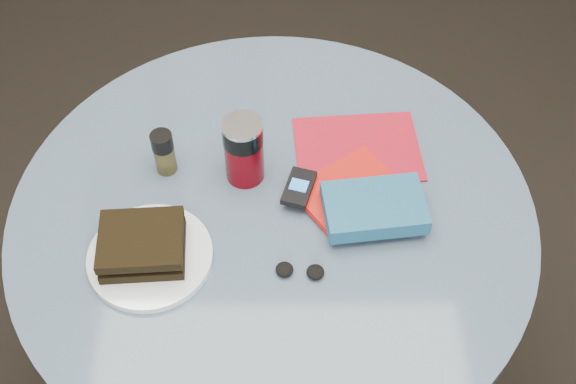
{
  "coord_description": "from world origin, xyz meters",
  "views": [
    {
      "loc": [
        0.02,
        -0.82,
        1.85
      ],
      "look_at": [
        0.03,
        0.0,
        0.8
      ],
      "focal_mm": 45.0,
      "sensor_mm": 36.0,
      "label": 1
    }
  ],
  "objects_px": {
    "soda_can": "(244,150)",
    "mp3_player": "(299,188)",
    "magazine": "(357,149)",
    "novel": "(374,208)",
    "headphones": "(300,271)",
    "plate": "(150,257)",
    "red_book": "(347,189)",
    "pepper_grinder": "(164,152)",
    "sandwich": "(142,245)",
    "table": "(274,255)"
  },
  "relations": [
    {
      "from": "soda_can",
      "to": "mp3_player",
      "type": "bearing_deg",
      "value": -28.02
    },
    {
      "from": "magazine",
      "to": "novel",
      "type": "relative_size",
      "value": 1.36
    },
    {
      "from": "novel",
      "to": "headphones",
      "type": "height_order",
      "value": "novel"
    },
    {
      "from": "plate",
      "to": "red_book",
      "type": "xyz_separation_m",
      "value": [
        0.36,
        0.15,
        0.01
      ]
    },
    {
      "from": "plate",
      "to": "novel",
      "type": "xyz_separation_m",
      "value": [
        0.41,
        0.08,
        0.03
      ]
    },
    {
      "from": "soda_can",
      "to": "magazine",
      "type": "bearing_deg",
      "value": 15.82
    },
    {
      "from": "pepper_grinder",
      "to": "red_book",
      "type": "distance_m",
      "value": 0.36
    },
    {
      "from": "sandwich",
      "to": "magazine",
      "type": "bearing_deg",
      "value": 32.58
    },
    {
      "from": "magazine",
      "to": "pepper_grinder",
      "type": "bearing_deg",
      "value": -176.89
    },
    {
      "from": "table",
      "to": "headphones",
      "type": "relative_size",
      "value": 11.08
    },
    {
      "from": "red_book",
      "to": "headphones",
      "type": "bearing_deg",
      "value": -151.79
    },
    {
      "from": "pepper_grinder",
      "to": "red_book",
      "type": "relative_size",
      "value": 0.53
    },
    {
      "from": "table",
      "to": "plate",
      "type": "relative_size",
      "value": 4.44
    },
    {
      "from": "magazine",
      "to": "red_book",
      "type": "distance_m",
      "value": 0.11
    },
    {
      "from": "plate",
      "to": "novel",
      "type": "relative_size",
      "value": 1.22
    },
    {
      "from": "novel",
      "to": "pepper_grinder",
      "type": "bearing_deg",
      "value": 155.36
    },
    {
      "from": "plate",
      "to": "red_book",
      "type": "distance_m",
      "value": 0.39
    },
    {
      "from": "soda_can",
      "to": "headphones",
      "type": "distance_m",
      "value": 0.26
    },
    {
      "from": "table",
      "to": "novel",
      "type": "height_order",
      "value": "novel"
    },
    {
      "from": "soda_can",
      "to": "magazine",
      "type": "height_order",
      "value": "soda_can"
    },
    {
      "from": "table",
      "to": "sandwich",
      "type": "bearing_deg",
      "value": -154.59
    },
    {
      "from": "headphones",
      "to": "red_book",
      "type": "bearing_deg",
      "value": 62.95
    },
    {
      "from": "soda_can",
      "to": "headphones",
      "type": "bearing_deg",
      "value": -65.71
    },
    {
      "from": "table",
      "to": "soda_can",
      "type": "height_order",
      "value": "soda_can"
    },
    {
      "from": "magazine",
      "to": "novel",
      "type": "height_order",
      "value": "novel"
    },
    {
      "from": "soda_can",
      "to": "mp3_player",
      "type": "xyz_separation_m",
      "value": [
        0.1,
        -0.06,
        -0.05
      ]
    },
    {
      "from": "red_book",
      "to": "sandwich",
      "type": "bearing_deg",
      "value": 166.64
    },
    {
      "from": "novel",
      "to": "headphones",
      "type": "bearing_deg",
      "value": -146.7
    },
    {
      "from": "mp3_player",
      "to": "headphones",
      "type": "height_order",
      "value": "mp3_player"
    },
    {
      "from": "magazine",
      "to": "plate",
      "type": "bearing_deg",
      "value": -150.46
    },
    {
      "from": "plate",
      "to": "novel",
      "type": "distance_m",
      "value": 0.42
    },
    {
      "from": "red_book",
      "to": "pepper_grinder",
      "type": "bearing_deg",
      "value": 135.17
    },
    {
      "from": "table",
      "to": "headphones",
      "type": "height_order",
      "value": "headphones"
    },
    {
      "from": "plate",
      "to": "magazine",
      "type": "xyz_separation_m",
      "value": [
        0.39,
        0.26,
        -0.0
      ]
    },
    {
      "from": "novel",
      "to": "mp3_player",
      "type": "xyz_separation_m",
      "value": [
        -0.14,
        0.06,
        -0.01
      ]
    },
    {
      "from": "table",
      "to": "plate",
      "type": "height_order",
      "value": "plate"
    },
    {
      "from": "novel",
      "to": "mp3_player",
      "type": "height_order",
      "value": "novel"
    },
    {
      "from": "headphones",
      "to": "mp3_player",
      "type": "bearing_deg",
      "value": 89.68
    },
    {
      "from": "sandwich",
      "to": "mp3_player",
      "type": "distance_m",
      "value": 0.31
    },
    {
      "from": "mp3_player",
      "to": "headphones",
      "type": "xyz_separation_m",
      "value": [
        -0.0,
        -0.17,
        -0.02
      ]
    },
    {
      "from": "magazine",
      "to": "sandwich",
      "type": "bearing_deg",
      "value": -151.47
    },
    {
      "from": "pepper_grinder",
      "to": "novel",
      "type": "distance_m",
      "value": 0.42
    },
    {
      "from": "headphones",
      "to": "magazine",
      "type": "bearing_deg",
      "value": 67.35
    },
    {
      "from": "magazine",
      "to": "red_book",
      "type": "bearing_deg",
      "value": -108.82
    },
    {
      "from": "novel",
      "to": "mp3_player",
      "type": "relative_size",
      "value": 1.9
    },
    {
      "from": "plate",
      "to": "headphones",
      "type": "bearing_deg",
      "value": -7.04
    },
    {
      "from": "plate",
      "to": "mp3_player",
      "type": "height_order",
      "value": "mp3_player"
    },
    {
      "from": "magazine",
      "to": "table",
      "type": "bearing_deg",
      "value": -143.46
    },
    {
      "from": "novel",
      "to": "table",
      "type": "bearing_deg",
      "value": 164.6
    },
    {
      "from": "novel",
      "to": "red_book",
      "type": "bearing_deg",
      "value": 118.1
    }
  ]
}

